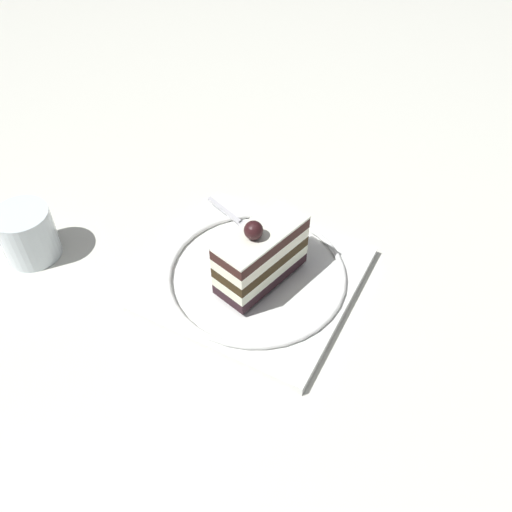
# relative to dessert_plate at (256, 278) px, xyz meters

# --- Properties ---
(ground_plane) EXTENTS (2.40, 2.40, 0.00)m
(ground_plane) POSITION_rel_dessert_plate_xyz_m (0.01, -0.01, -0.01)
(ground_plane) COLOR silver
(dessert_plate) EXTENTS (0.26, 0.26, 0.02)m
(dessert_plate) POSITION_rel_dessert_plate_xyz_m (0.00, 0.00, 0.00)
(dessert_plate) COLOR white
(dessert_plate) RESTS_ON ground_plane
(cake_slice) EXTENTS (0.13, 0.08, 0.10)m
(cake_slice) POSITION_rel_dessert_plate_xyz_m (0.00, 0.01, 0.05)
(cake_slice) COLOR black
(cake_slice) RESTS_ON dessert_plate
(fork) EXTENTS (0.04, 0.12, 0.00)m
(fork) POSITION_rel_dessert_plate_xyz_m (-0.07, -0.07, 0.01)
(fork) COLOR silver
(fork) RESTS_ON dessert_plate
(drink_glass_near) EXTENTS (0.07, 0.07, 0.07)m
(drink_glass_near) POSITION_rel_dessert_plate_xyz_m (0.11, -0.29, 0.02)
(drink_glass_near) COLOR silver
(drink_glass_near) RESTS_ON ground_plane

